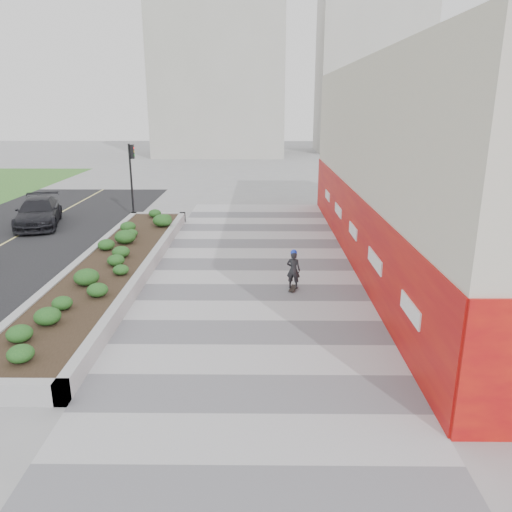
{
  "coord_description": "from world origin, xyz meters",
  "views": [
    {
      "loc": [
        0.24,
        -11.42,
        6.36
      ],
      "look_at": [
        0.07,
        5.8,
        1.1
      ],
      "focal_mm": 35.0,
      "sensor_mm": 36.0,
      "label": 1
    }
  ],
  "objects_px": {
    "traffic_signal_near": "(132,169)",
    "car_dark": "(38,212)",
    "planter": "(113,263)",
    "skateboarder": "(293,270)"
  },
  "relations": [
    {
      "from": "traffic_signal_near",
      "to": "skateboarder",
      "type": "xyz_separation_m",
      "value": [
        8.63,
        -12.22,
        -2.0
      ]
    },
    {
      "from": "traffic_signal_near",
      "to": "car_dark",
      "type": "height_order",
      "value": "traffic_signal_near"
    },
    {
      "from": "traffic_signal_near",
      "to": "skateboarder",
      "type": "bearing_deg",
      "value": -54.78
    },
    {
      "from": "planter",
      "to": "car_dark",
      "type": "distance_m",
      "value": 10.16
    },
    {
      "from": "skateboarder",
      "to": "car_dark",
      "type": "xyz_separation_m",
      "value": [
        -13.21,
        9.68,
        -0.02
      ]
    },
    {
      "from": "planter",
      "to": "car_dark",
      "type": "height_order",
      "value": "car_dark"
    },
    {
      "from": "planter",
      "to": "traffic_signal_near",
      "type": "bearing_deg",
      "value": 99.35
    },
    {
      "from": "traffic_signal_near",
      "to": "skateboarder",
      "type": "distance_m",
      "value": 15.09
    },
    {
      "from": "traffic_signal_near",
      "to": "skateboarder",
      "type": "height_order",
      "value": "traffic_signal_near"
    },
    {
      "from": "planter",
      "to": "skateboarder",
      "type": "bearing_deg",
      "value": -14.0
    }
  ]
}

